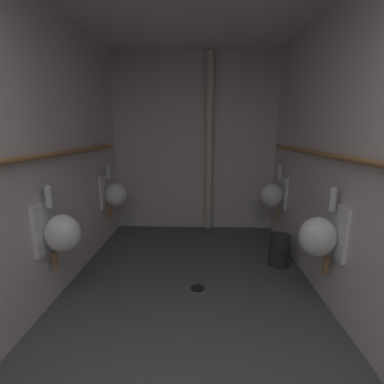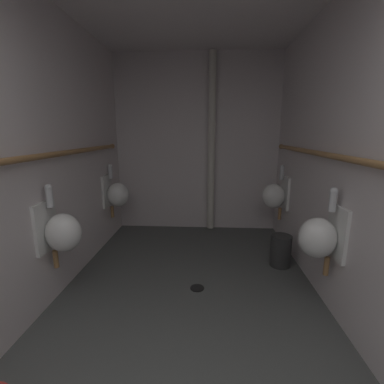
# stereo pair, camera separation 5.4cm
# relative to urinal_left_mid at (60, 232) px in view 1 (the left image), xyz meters

# --- Properties ---
(floor) EXTENTS (2.60, 4.14, 0.08)m
(floor) POSITION_rel_urinal_left_mid_xyz_m (1.09, 0.02, -0.72)
(floor) COLOR #4C4F4C
(floor) RESTS_ON ground
(wall_left) EXTENTS (0.06, 4.14, 2.66)m
(wall_left) POSITION_rel_urinal_left_mid_xyz_m (-0.18, 0.02, 0.65)
(wall_left) COLOR silver
(wall_left) RESTS_ON ground
(wall_right) EXTENTS (0.06, 4.14, 2.66)m
(wall_right) POSITION_rel_urinal_left_mid_xyz_m (2.37, 0.02, 0.65)
(wall_right) COLOR silver
(wall_right) RESTS_ON ground
(wall_back) EXTENTS (2.60, 0.06, 2.66)m
(wall_back) POSITION_rel_urinal_left_mid_xyz_m (1.09, 2.06, 0.65)
(wall_back) COLOR silver
(wall_back) RESTS_ON ground
(urinal_left_mid) EXTENTS (0.32, 0.30, 0.76)m
(urinal_left_mid) POSITION_rel_urinal_left_mid_xyz_m (0.00, 0.00, 0.00)
(urinal_left_mid) COLOR white
(urinal_left_far) EXTENTS (0.32, 0.30, 0.76)m
(urinal_left_far) POSITION_rel_urinal_left_mid_xyz_m (0.00, 1.44, 0.00)
(urinal_left_far) COLOR white
(urinal_right_mid) EXTENTS (0.32, 0.30, 0.76)m
(urinal_right_mid) POSITION_rel_urinal_left_mid_xyz_m (2.19, 0.00, 0.00)
(urinal_right_mid) COLOR white
(urinal_right_far) EXTENTS (0.32, 0.30, 0.76)m
(urinal_right_far) POSITION_rel_urinal_left_mid_xyz_m (2.19, 1.48, 0.00)
(urinal_right_far) COLOR white
(supply_pipe_left) EXTENTS (0.06, 3.34, 0.06)m
(supply_pipe_left) POSITION_rel_urinal_left_mid_xyz_m (-0.09, 0.01, 0.65)
(supply_pipe_left) COLOR #9E7042
(supply_pipe_right) EXTENTS (0.06, 3.37, 0.06)m
(supply_pipe_right) POSITION_rel_urinal_left_mid_xyz_m (2.28, 0.03, 0.65)
(supply_pipe_right) COLOR #9E7042
(standpipe_back_wall) EXTENTS (0.11, 0.11, 2.61)m
(standpipe_back_wall) POSITION_rel_urinal_left_mid_xyz_m (1.32, 1.95, 0.65)
(standpipe_back_wall) COLOR beige
(standpipe_back_wall) RESTS_ON ground
(floor_drain) EXTENTS (0.14, 0.14, 0.01)m
(floor_drain) POSITION_rel_urinal_left_mid_xyz_m (1.17, 0.27, -0.68)
(floor_drain) COLOR black
(floor_drain) RESTS_ON ground
(waste_bin) EXTENTS (0.23, 0.23, 0.37)m
(waste_bin) POSITION_rel_urinal_left_mid_xyz_m (2.12, 0.80, -0.50)
(waste_bin) COLOR #2D2D2D
(waste_bin) RESTS_ON ground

